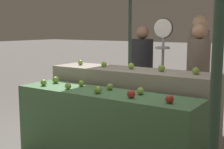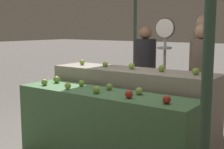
{
  "view_description": "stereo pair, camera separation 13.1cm",
  "coord_description": "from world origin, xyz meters",
  "px_view_note": "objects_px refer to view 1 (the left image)",
  "views": [
    {
      "loc": [
        1.96,
        -2.77,
        1.54
      ],
      "look_at": [
        -0.09,
        0.3,
        0.99
      ],
      "focal_mm": 50.0,
      "sensor_mm": 36.0,
      "label": 1
    },
    {
      "loc": [
        2.07,
        -2.7,
        1.54
      ],
      "look_at": [
        -0.09,
        0.3,
        0.99
      ],
      "focal_mm": 50.0,
      "sensor_mm": 36.0,
      "label": 2
    }
  ],
  "objects_px": {
    "produce_scale": "(163,52)",
    "person_customer_left": "(199,61)",
    "person_vendor_at_scale": "(198,72)",
    "person_customer_right": "(142,68)"
  },
  "relations": [
    {
      "from": "person_vendor_at_scale",
      "to": "person_customer_left",
      "type": "bearing_deg",
      "value": -69.61
    },
    {
      "from": "produce_scale",
      "to": "person_customer_left",
      "type": "distance_m",
      "value": 0.97
    },
    {
      "from": "produce_scale",
      "to": "person_vendor_at_scale",
      "type": "xyz_separation_m",
      "value": [
        0.39,
        0.36,
        -0.29
      ]
    },
    {
      "from": "person_customer_right",
      "to": "produce_scale",
      "type": "bearing_deg",
      "value": 116.11
    },
    {
      "from": "person_vendor_at_scale",
      "to": "person_customer_left",
      "type": "relative_size",
      "value": 0.92
    },
    {
      "from": "produce_scale",
      "to": "person_customer_left",
      "type": "height_order",
      "value": "person_customer_left"
    },
    {
      "from": "produce_scale",
      "to": "person_customer_right",
      "type": "xyz_separation_m",
      "value": [
        -0.55,
        0.43,
        -0.31
      ]
    },
    {
      "from": "person_vendor_at_scale",
      "to": "person_customer_left",
      "type": "xyz_separation_m",
      "value": [
        -0.18,
        0.57,
        0.1
      ]
    },
    {
      "from": "person_customer_left",
      "to": "produce_scale",
      "type": "bearing_deg",
      "value": 69.52
    },
    {
      "from": "produce_scale",
      "to": "person_customer_right",
      "type": "bearing_deg",
      "value": 141.88
    }
  ]
}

